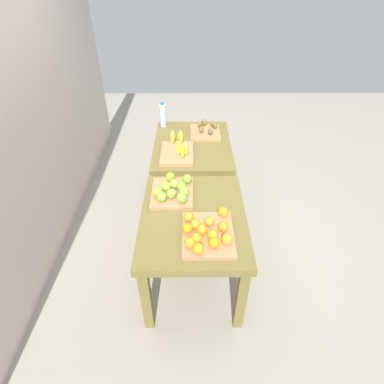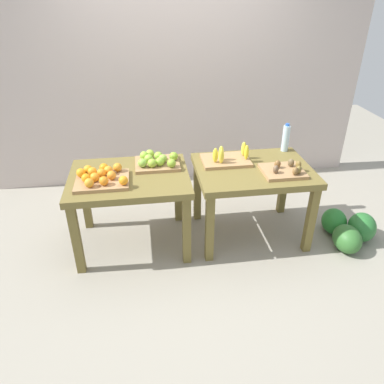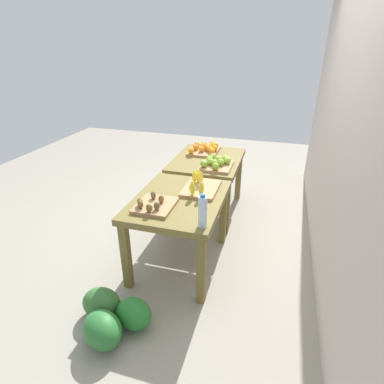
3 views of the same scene
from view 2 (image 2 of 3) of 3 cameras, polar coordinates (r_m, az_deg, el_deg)
ground_plane at (r=3.65m, az=0.07°, el=-7.01°), size 8.00×8.00×0.00m
back_wall at (r=4.32m, az=-2.66°, el=20.60°), size 4.40×0.12×3.00m
display_table_left at (r=3.29m, az=-9.61°, el=0.93°), size 1.04×0.80×0.72m
display_table_right at (r=3.43m, az=9.38°, el=2.21°), size 1.04×0.80×0.72m
orange_bin at (r=3.16m, az=-13.91°, el=2.23°), size 0.46×0.38×0.11m
apple_bin at (r=3.37m, az=-5.48°, el=4.80°), size 0.41×0.35×0.11m
banana_crate at (r=3.44m, az=5.40°, el=5.19°), size 0.44×0.32×0.17m
kiwi_bin at (r=3.33m, az=14.11°, el=3.31°), size 0.36×0.32×0.10m
water_bottle at (r=3.75m, az=14.32°, el=8.10°), size 0.07×0.07×0.28m
watermelon_pile at (r=3.85m, az=23.14°, el=-5.29°), size 0.57×0.64×0.26m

